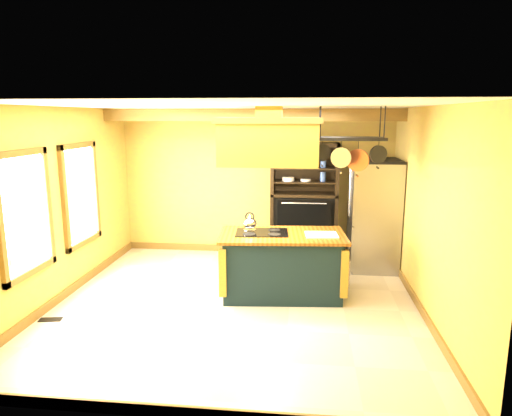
% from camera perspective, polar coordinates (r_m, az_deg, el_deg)
% --- Properties ---
extents(floor, '(5.00, 5.00, 0.00)m').
position_cam_1_polar(floor, '(6.50, -2.47, -11.87)').
color(floor, beige).
rests_on(floor, ground).
extents(ceiling, '(5.00, 5.00, 0.00)m').
position_cam_1_polar(ceiling, '(5.98, -2.69, 12.64)').
color(ceiling, white).
rests_on(ceiling, wall_back).
extents(wall_back, '(5.00, 0.02, 2.70)m').
position_cam_1_polar(wall_back, '(8.54, -0.01, 3.19)').
color(wall_back, '#BB8B44').
rests_on(wall_back, floor).
extents(wall_front, '(5.00, 0.02, 2.70)m').
position_cam_1_polar(wall_front, '(3.73, -8.51, -7.79)').
color(wall_front, '#BB8B44').
rests_on(wall_front, floor).
extents(wall_left, '(0.02, 5.00, 2.70)m').
position_cam_1_polar(wall_left, '(6.93, -23.45, 0.32)').
color(wall_left, '#BB8B44').
rests_on(wall_left, floor).
extents(wall_right, '(0.02, 5.00, 2.70)m').
position_cam_1_polar(wall_right, '(6.23, 20.78, -0.63)').
color(wall_right, '#BB8B44').
rests_on(wall_right, floor).
extents(ceiling_beam, '(5.00, 0.15, 0.20)m').
position_cam_1_polar(ceiling_beam, '(7.66, -0.68, 11.55)').
color(ceiling_beam, brown).
rests_on(ceiling_beam, ceiling).
extents(window_near, '(0.06, 1.06, 1.56)m').
position_cam_1_polar(window_near, '(6.24, -26.80, -0.64)').
color(window_near, brown).
rests_on(window_near, wall_left).
extents(window_far, '(0.06, 1.06, 1.56)m').
position_cam_1_polar(window_far, '(7.43, -20.99, 1.58)').
color(window_far, brown).
rests_on(window_far, wall_left).
extents(kitchen_island, '(1.86, 1.14, 1.11)m').
position_cam_1_polar(kitchen_island, '(6.66, 3.28, -6.99)').
color(kitchen_island, black).
rests_on(kitchen_island, floor).
extents(range_hood, '(1.43, 0.81, 0.80)m').
position_cam_1_polar(range_hood, '(6.34, 1.66, 8.48)').
color(range_hood, '#A48429').
rests_on(range_hood, ceiling).
extents(pot_rack, '(0.97, 0.46, 0.88)m').
position_cam_1_polar(pot_rack, '(6.36, 11.71, 7.68)').
color(pot_rack, black).
rests_on(pot_rack, ceiling).
extents(refrigerator, '(0.79, 0.93, 1.83)m').
position_cam_1_polar(refrigerator, '(8.01, 14.46, -1.07)').
color(refrigerator, '#94969C').
rests_on(refrigerator, floor).
extents(hutch, '(1.19, 0.54, 2.11)m').
position_cam_1_polar(hutch, '(8.36, 6.00, -0.67)').
color(hutch, black).
rests_on(hutch, floor).
extents(floor_register, '(0.30, 0.17, 0.01)m').
position_cam_1_polar(floor_register, '(6.58, -24.30, -12.59)').
color(floor_register, black).
rests_on(floor_register, floor).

